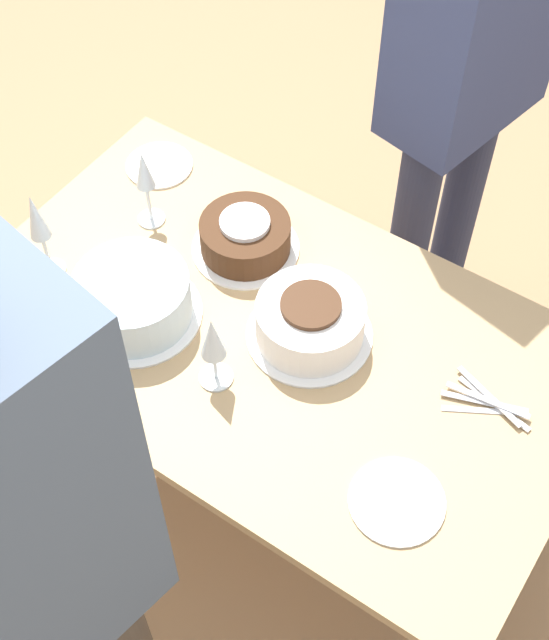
{
  "coord_description": "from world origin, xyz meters",
  "views": [
    {
      "loc": [
        -0.61,
        0.9,
        2.27
      ],
      "look_at": [
        0.0,
        0.0,
        0.82
      ],
      "focal_mm": 50.0,
      "sensor_mm": 36.0,
      "label": 1
    }
  ],
  "objects_px": {
    "cake_center_white": "(310,321)",
    "person_watching": "(6,571)",
    "cake_back_decorated": "(133,298)",
    "cake_front_chocolate": "(245,236)",
    "wine_glass_extra": "(213,341)",
    "wine_glass_near": "(145,176)",
    "wine_glass_far": "(37,222)",
    "person_cutting": "(474,42)"
  },
  "relations": [
    {
      "from": "cake_back_decorated",
      "to": "person_cutting",
      "type": "bearing_deg",
      "value": -108.56
    },
    {
      "from": "person_cutting",
      "to": "person_watching",
      "type": "xyz_separation_m",
      "value": [
        -0.02,
        1.49,
        0.03
      ]
    },
    {
      "from": "wine_glass_far",
      "to": "person_cutting",
      "type": "relative_size",
      "value": 0.13
    },
    {
      "from": "wine_glass_near",
      "to": "cake_front_chocolate",
      "type": "bearing_deg",
      "value": -168.27
    },
    {
      "from": "cake_front_chocolate",
      "to": "wine_glass_far",
      "type": "height_order",
      "value": "wine_glass_far"
    },
    {
      "from": "wine_glass_near",
      "to": "person_watching",
      "type": "xyz_separation_m",
      "value": [
        -0.46,
        0.84,
        0.17
      ]
    },
    {
      "from": "wine_glass_far",
      "to": "wine_glass_near",
      "type": "bearing_deg",
      "value": -109.65
    },
    {
      "from": "cake_center_white",
      "to": "person_watching",
      "type": "distance_m",
      "value": 0.81
    },
    {
      "from": "cake_back_decorated",
      "to": "cake_center_white",
      "type": "bearing_deg",
      "value": -154.46
    },
    {
      "from": "wine_glass_far",
      "to": "wine_glass_extra",
      "type": "height_order",
      "value": "wine_glass_far"
    },
    {
      "from": "cake_front_chocolate",
      "to": "wine_glass_near",
      "type": "xyz_separation_m",
      "value": [
        0.23,
        0.05,
        0.1
      ]
    },
    {
      "from": "cake_back_decorated",
      "to": "wine_glass_near",
      "type": "distance_m",
      "value": 0.29
    },
    {
      "from": "cake_back_decorated",
      "to": "wine_glass_extra",
      "type": "distance_m",
      "value": 0.25
    },
    {
      "from": "wine_glass_near",
      "to": "wine_glass_far",
      "type": "bearing_deg",
      "value": 70.35
    },
    {
      "from": "person_cutting",
      "to": "wine_glass_far",
      "type": "bearing_deg",
      "value": -19.39
    },
    {
      "from": "cake_back_decorated",
      "to": "person_cutting",
      "type": "relative_size",
      "value": 0.16
    },
    {
      "from": "cake_front_chocolate",
      "to": "wine_glass_far",
      "type": "xyz_separation_m",
      "value": [
        0.32,
        0.29,
        0.11
      ]
    },
    {
      "from": "wine_glass_near",
      "to": "wine_glass_far",
      "type": "xyz_separation_m",
      "value": [
        0.09,
        0.24,
        0.02
      ]
    },
    {
      "from": "cake_back_decorated",
      "to": "person_watching",
      "type": "height_order",
      "value": "person_watching"
    },
    {
      "from": "person_watching",
      "to": "cake_front_chocolate",
      "type": "bearing_deg",
      "value": 24.27
    },
    {
      "from": "cake_center_white",
      "to": "cake_front_chocolate",
      "type": "bearing_deg",
      "value": -26.15
    },
    {
      "from": "cake_center_white",
      "to": "cake_back_decorated",
      "type": "relative_size",
      "value": 0.94
    },
    {
      "from": "cake_center_white",
      "to": "person_watching",
      "type": "xyz_separation_m",
      "value": [
        0.02,
        0.76,
        0.25
      ]
    },
    {
      "from": "person_cutting",
      "to": "person_watching",
      "type": "relative_size",
      "value": 0.97
    },
    {
      "from": "cake_back_decorated",
      "to": "wine_glass_far",
      "type": "xyz_separation_m",
      "value": [
        0.23,
        0.01,
        0.1
      ]
    },
    {
      "from": "cake_back_decorated",
      "to": "wine_glass_extra",
      "type": "bearing_deg",
      "value": 171.72
    },
    {
      "from": "wine_glass_extra",
      "to": "cake_center_white",
      "type": "bearing_deg",
      "value": -116.82
    },
    {
      "from": "wine_glass_near",
      "to": "cake_back_decorated",
      "type": "bearing_deg",
      "value": 122.02
    },
    {
      "from": "wine_glass_far",
      "to": "wine_glass_extra",
      "type": "relative_size",
      "value": 1.18
    },
    {
      "from": "wine_glass_far",
      "to": "person_cutting",
      "type": "bearing_deg",
      "value": -120.59
    },
    {
      "from": "cake_back_decorated",
      "to": "wine_glass_extra",
      "type": "xyz_separation_m",
      "value": [
        -0.24,
        0.03,
        0.07
      ]
    },
    {
      "from": "cake_center_white",
      "to": "wine_glass_near",
      "type": "bearing_deg",
      "value": -8.72
    },
    {
      "from": "wine_glass_far",
      "to": "person_watching",
      "type": "height_order",
      "value": "person_watching"
    },
    {
      "from": "wine_glass_near",
      "to": "person_cutting",
      "type": "height_order",
      "value": "person_cutting"
    },
    {
      "from": "wine_glass_near",
      "to": "person_cutting",
      "type": "xyz_separation_m",
      "value": [
        -0.44,
        -0.65,
        0.13
      ]
    },
    {
      "from": "wine_glass_extra",
      "to": "person_watching",
      "type": "height_order",
      "value": "person_watching"
    },
    {
      "from": "wine_glass_far",
      "to": "person_watching",
      "type": "bearing_deg",
      "value": 132.36
    },
    {
      "from": "cake_front_chocolate",
      "to": "wine_glass_extra",
      "type": "bearing_deg",
      "value": 115.4
    },
    {
      "from": "wine_glass_near",
      "to": "cake_center_white",
      "type": "bearing_deg",
      "value": 171.28
    },
    {
      "from": "wine_glass_extra",
      "to": "person_cutting",
      "type": "bearing_deg",
      "value": -93.87
    },
    {
      "from": "cake_center_white",
      "to": "wine_glass_near",
      "type": "height_order",
      "value": "wine_glass_near"
    },
    {
      "from": "cake_front_chocolate",
      "to": "person_watching",
      "type": "distance_m",
      "value": 0.95
    }
  ]
}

